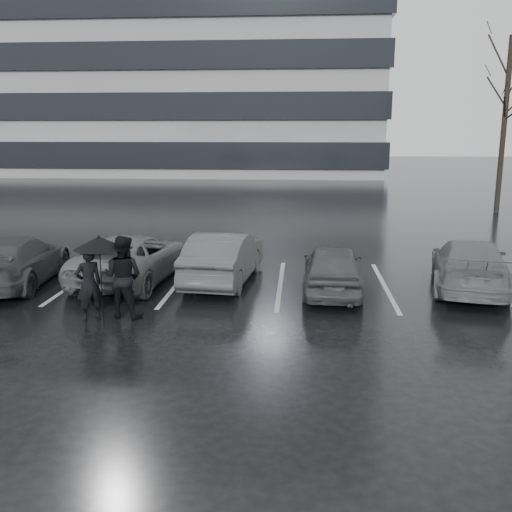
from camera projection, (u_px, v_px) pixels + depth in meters
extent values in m
plane|color=black|center=(250.00, 312.00, 13.11)|extent=(160.00, 160.00, 0.00)
cube|color=gray|center=(78.00, 31.00, 58.46)|extent=(60.00, 25.00, 28.00)
cube|color=black|center=(85.00, 150.00, 61.06)|extent=(60.60, 25.60, 2.20)
cube|color=black|center=(83.00, 111.00, 60.19)|extent=(60.60, 25.60, 2.20)
cube|color=black|center=(80.00, 72.00, 59.33)|extent=(60.60, 25.60, 2.20)
cube|color=black|center=(78.00, 31.00, 58.46)|extent=(60.60, 25.60, 2.20)
imported|color=black|center=(333.00, 268.00, 14.57)|extent=(1.62, 3.75, 1.26)
imported|color=#2A2A2C|center=(224.00, 257.00, 15.59)|extent=(1.88, 4.34, 1.39)
imported|color=#48484A|center=(132.00, 258.00, 15.68)|extent=(2.56, 4.83, 1.29)
imported|color=black|center=(15.00, 261.00, 15.29)|extent=(2.32, 4.74, 1.33)
imported|color=#48484A|center=(469.00, 265.00, 14.87)|extent=(2.72, 4.81, 1.31)
imported|color=black|center=(89.00, 284.00, 12.41)|extent=(0.70, 0.68, 1.62)
imported|color=black|center=(123.00, 277.00, 12.60)|extent=(1.02, 0.87, 1.85)
cylinder|color=black|center=(101.00, 282.00, 12.59)|extent=(0.02, 0.02, 1.60)
cone|color=black|center=(99.00, 243.00, 12.40)|extent=(1.10, 1.10, 0.28)
sphere|color=black|center=(99.00, 236.00, 12.37)|extent=(0.05, 0.05, 0.05)
cube|color=#B7B7BA|center=(80.00, 280.00, 15.92)|extent=(0.12, 5.00, 0.00)
cube|color=#B7B7BA|center=(179.00, 282.00, 15.71)|extent=(0.12, 5.00, 0.00)
cube|color=#B7B7BA|center=(280.00, 284.00, 15.49)|extent=(0.12, 5.00, 0.00)
cube|color=#B7B7BA|center=(385.00, 286.00, 15.28)|extent=(0.12, 5.00, 0.00)
cube|color=#B7B7BA|center=(492.00, 288.00, 15.07)|extent=(0.12, 5.00, 0.00)
cylinder|color=black|center=(504.00, 127.00, 27.90)|extent=(0.26, 0.26, 8.50)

